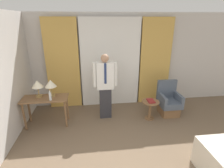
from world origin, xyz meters
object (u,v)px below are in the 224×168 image
desk (46,103)px  table_lamp_right (51,84)px  bottle_near_edge (50,96)px  person (105,85)px  book (151,101)px  armchair (169,102)px  table_lamp_left (37,85)px  side_table (150,107)px

desk → table_lamp_right: bearing=29.5°
table_lamp_right → bottle_near_edge: 0.32m
person → book: 1.26m
table_lamp_right → armchair: bearing=1.5°
table_lamp_left → person: 1.64m
armchair → table_lamp_right: bearing=-178.5°
table_lamp_left → table_lamp_right: size_ratio=1.00×
table_lamp_right → side_table: table_lamp_right is taller
table_lamp_left → book: bearing=-3.1°
table_lamp_left → side_table: 2.88m
armchair → person: bearing=179.6°
person → book: (1.16, -0.24, -0.42)m
table_lamp_right → side_table: size_ratio=0.82×
person → side_table: size_ratio=3.37×
bottle_near_edge → armchair: (3.08, 0.31, -0.50)m
table_lamp_left → armchair: (3.40, 0.08, -0.71)m
table_lamp_right → book: (2.49, -0.15, -0.52)m
table_lamp_left → book: size_ratio=1.67×
bottle_near_edge → armchair: bottle_near_edge is taller
bottle_near_edge → armchair: bearing=5.8°
desk → table_lamp_left: (-0.15, 0.09, 0.44)m
desk → table_lamp_left: 0.47m
bottle_near_edge → book: size_ratio=0.95×
side_table → book: bearing=-80.9°
bottle_near_edge → table_lamp_right: bearing=92.7°
table_lamp_right → person: person is taller
desk → table_lamp_left: bearing=150.5°
table_lamp_left → person: (1.63, 0.09, -0.10)m
desk → book: (2.64, -0.06, -0.08)m
table_lamp_right → book: 2.54m
person → side_table: (1.16, -0.23, -0.59)m
table_lamp_left → side_table: (2.79, -0.14, -0.70)m
side_table → book: book is taller
person → armchair: bearing=-0.4°
desk → table_lamp_right: table_lamp_right is taller
table_lamp_right → bottle_near_edge: (0.01, -0.23, -0.21)m
table_lamp_right → bottle_near_edge: table_lamp_right is taller
desk → book: bearing=-1.4°
table_lamp_left → person: person is taller
person → armchair: person is taller
desk → person: 1.53m
table_lamp_right → table_lamp_left: bearing=180.0°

